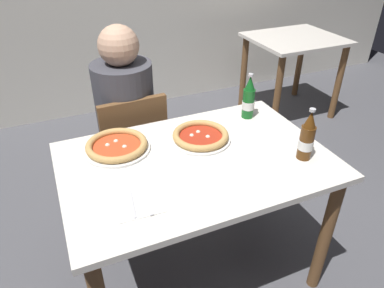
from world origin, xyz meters
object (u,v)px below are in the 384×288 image
chair_behind_table (132,148)px  diner_seated (128,130)px  pizza_margherita_near (117,146)px  beer_bottle_left (307,138)px  dining_table_background (293,54)px  pizza_marinara_far (201,136)px  beer_bottle_center (249,99)px  dining_table_main (196,179)px  napkin_with_cutlery (137,202)px

chair_behind_table → diner_seated: size_ratio=0.70×
chair_behind_table → pizza_margherita_near: chair_behind_table is taller
diner_seated → beer_bottle_left: (0.61, -0.84, 0.27)m
chair_behind_table → dining_table_background: bearing=-158.0°
dining_table_background → pizza_margherita_near: size_ratio=2.58×
diner_seated → pizza_marinara_far: size_ratio=4.11×
beer_bottle_left → beer_bottle_center: same height
pizza_margherita_near → beer_bottle_center: beer_bottle_center is taller
dining_table_background → pizza_marinara_far: (-1.53, -1.27, 0.18)m
chair_behind_table → beer_bottle_left: (0.61, -0.79, 0.37)m
dining_table_main → chair_behind_table: bearing=104.5°
dining_table_background → beer_bottle_center: 1.68m
pizza_marinara_far → napkin_with_cutlery: size_ratio=1.55×
chair_behind_table → pizza_marinara_far: (0.24, -0.47, 0.29)m
beer_bottle_center → diner_seated: bearing=145.2°
dining_table_background → napkin_with_cutlery: bearing=-140.7°
dining_table_main → pizza_marinara_far: bearing=59.1°
diner_seated → beer_bottle_left: 1.07m
pizza_margherita_near → beer_bottle_center: size_ratio=1.26×
pizza_marinara_far → beer_bottle_center: size_ratio=1.19×
beer_bottle_left → napkin_with_cutlery: (-0.78, 0.00, -0.10)m
napkin_with_cutlery → diner_seated: bearing=78.8°
dining_table_background → pizza_margherita_near: bearing=-148.2°
diner_seated → napkin_with_cutlery: 0.87m
chair_behind_table → diner_seated: diner_seated is taller
dining_table_main → beer_bottle_center: 0.54m
dining_table_main → diner_seated: size_ratio=0.99×
diner_seated → napkin_with_cutlery: diner_seated is taller
dining_table_main → pizza_margherita_near: bearing=145.4°
dining_table_main → pizza_marinara_far: 0.21m
dining_table_background → beer_bottle_left: bearing=-126.1°
diner_seated → dining_table_background: (1.77, 0.75, 0.01)m
dining_table_main → pizza_margherita_near: pizza_margherita_near is taller
diner_seated → beer_bottle_left: size_ratio=4.89×
dining_table_background → pizza_margherita_near: (-1.92, -1.19, 0.18)m
pizza_margherita_near → pizza_marinara_far: same height
dining_table_main → napkin_with_cutlery: napkin_with_cutlery is taller
dining_table_main → dining_table_background: size_ratio=1.50×
chair_behind_table → diner_seated: bearing=-89.1°
pizza_marinara_far → napkin_with_cutlery: pizza_marinara_far is taller
beer_bottle_left → napkin_with_cutlery: beer_bottle_left is taller
chair_behind_table → dining_table_background: size_ratio=1.06×
dining_table_main → chair_behind_table: (-0.16, 0.61, -0.15)m
chair_behind_table → pizza_margherita_near: bearing=66.5°
diner_seated → pizza_marinara_far: (0.24, -0.52, 0.19)m
pizza_marinara_far → pizza_margherita_near: bearing=169.3°
pizza_margherita_near → beer_bottle_left: 0.86m
dining_table_main → beer_bottle_left: size_ratio=4.86×
chair_behind_table → dining_table_main: bearing=102.2°
pizza_marinara_far → beer_bottle_left: size_ratio=1.19×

